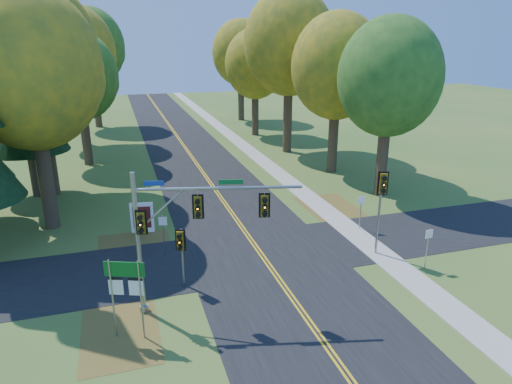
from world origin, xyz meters
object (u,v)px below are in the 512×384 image
object	(u,v)px
east_signal_pole	(382,193)
route_sign_cluster	(126,284)
info_kiosk	(142,218)
traffic_mast	(179,225)

from	to	relation	value
east_signal_pole	route_sign_cluster	world-z (taller)	east_signal_pole
east_signal_pole	info_kiosk	xyz separation A→B (m)	(-11.81, 6.95, -2.66)
traffic_mast	route_sign_cluster	bearing A→B (deg)	-138.43
east_signal_pole	info_kiosk	bearing A→B (deg)	170.61
route_sign_cluster	info_kiosk	size ratio (longest dim) A/B	1.79
route_sign_cluster	info_kiosk	distance (m)	10.49
east_signal_pole	info_kiosk	distance (m)	13.96
route_sign_cluster	info_kiosk	world-z (taller)	route_sign_cluster
traffic_mast	info_kiosk	world-z (taller)	traffic_mast
traffic_mast	east_signal_pole	bearing A→B (deg)	25.21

